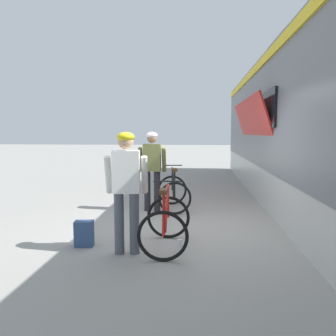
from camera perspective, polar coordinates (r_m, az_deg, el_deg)
The scene contains 8 objects.
ground_plane at distance 6.30m, azimuth 3.06°, elevation -10.10°, with size 80.00×80.00×0.00m, color gray.
cyclist_near_in_white at distance 4.82m, azimuth -7.10°, elevation -2.34°, with size 0.63×0.35×1.76m.
cyclist_far_in_olive at distance 7.43m, azimuth -2.72°, elevation 0.67°, with size 0.61×0.31×1.76m.
bicycle_near_red at distance 5.10m, azimuth -0.38°, elevation -9.31°, with size 0.72×1.08×0.99m.
bicycle_far_black at distance 7.66m, azimuth 0.93°, elevation -4.08°, with size 0.85×1.16×0.99m.
backpack_on_platform at distance 5.43m, azimuth -14.05°, elevation -10.75°, with size 0.28×0.18×0.40m, color navy.
water_bottle_near_the_bikes at distance 5.09m, azimuth 2.00°, elevation -13.03°, with size 0.06×0.06×0.18m, color silver.
water_bottle_by_the_backpack at distance 5.48m, azimuth -13.53°, elevation -11.70°, with size 0.07×0.07×0.20m, color silver.
Camera 1 is at (0.20, -6.05, 1.76)m, focal length 35.90 mm.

